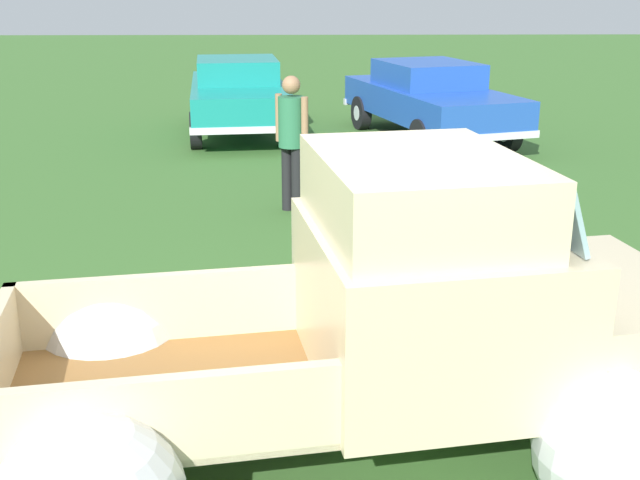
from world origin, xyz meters
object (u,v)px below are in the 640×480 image
(show_car_0, at_px, (238,93))
(show_car_1, at_px, (430,98))
(spectator_0, at_px, (292,135))
(vintage_pickup_truck, at_px, (388,340))

(show_car_0, bearing_deg, show_car_1, 72.29)
(show_car_0, xyz_separation_m, spectator_0, (1.12, -5.53, 0.22))
(show_car_1, bearing_deg, spectator_0, -44.42)
(show_car_0, height_order, spectator_0, spectator_0)
(vintage_pickup_truck, distance_m, show_car_1, 10.51)
(vintage_pickup_truck, relative_size, show_car_1, 1.01)
(vintage_pickup_truck, distance_m, show_car_0, 11.20)
(vintage_pickup_truck, relative_size, spectator_0, 2.79)
(show_car_1, distance_m, spectator_0, 5.44)
(vintage_pickup_truck, xyz_separation_m, show_car_1, (1.84, 10.35, 0.03))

